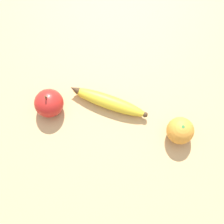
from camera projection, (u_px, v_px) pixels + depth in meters
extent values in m
plane|color=tan|center=(86.00, 105.00, 0.80)|extent=(3.00, 3.00, 0.00)
ellipsoid|color=yellow|center=(109.00, 102.00, 0.79)|extent=(0.20, 0.10, 0.03)
cone|color=#47331E|center=(74.00, 89.00, 0.79)|extent=(0.03, 0.03, 0.03)
sphere|color=#47331E|center=(145.00, 115.00, 0.78)|extent=(0.01, 0.01, 0.01)
sphere|color=orange|center=(180.00, 131.00, 0.75)|extent=(0.07, 0.07, 0.07)
cylinder|color=#337A33|center=(183.00, 127.00, 0.72)|extent=(0.01, 0.01, 0.00)
ellipsoid|color=red|center=(49.00, 103.00, 0.77)|extent=(0.07, 0.07, 0.07)
cylinder|color=#4C3319|center=(46.00, 97.00, 0.73)|extent=(0.00, 0.00, 0.01)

